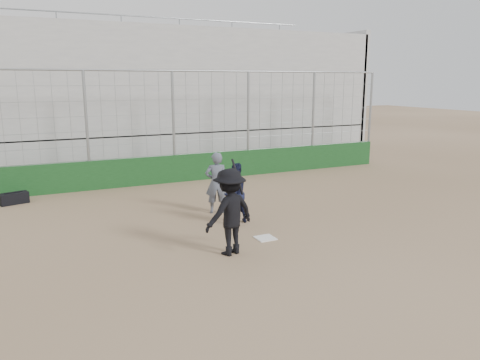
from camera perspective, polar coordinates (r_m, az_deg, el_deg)
name	(u,v)px	position (r m, az deg, el deg)	size (l,w,h in m)	color
ground	(265,239)	(11.18, 3.10, -7.14)	(90.00, 90.00, 0.00)	brown
home_plate	(265,238)	(11.18, 3.10, -7.08)	(0.44, 0.44, 0.02)	white
backstop	(174,156)	(17.25, -8.00, 2.90)	(18.10, 0.25, 4.04)	#133D17
bleachers	(140,97)	(21.83, -12.13, 9.85)	(20.25, 6.70, 6.98)	#A1A1A1
batter_at_plate	(230,212)	(9.96, -1.27, -3.89)	(1.36, 1.01, 2.01)	black
catcher_crouched	(235,204)	(12.08, -0.56, -2.94)	(0.97, 0.88, 1.10)	black
umpire	(216,186)	(13.10, -2.88, -0.72)	(0.63, 0.41, 1.56)	#505766
equipment_bag	(14,198)	(15.73, -25.84, -2.02)	(0.87, 0.54, 0.38)	black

